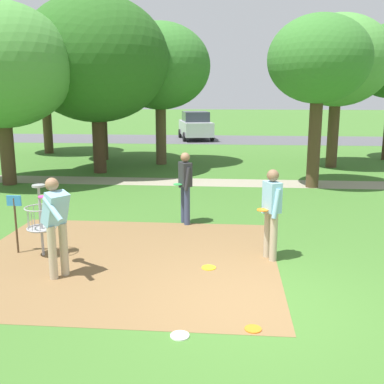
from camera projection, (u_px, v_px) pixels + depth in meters
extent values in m
plane|color=#3D6B28|center=(253.00, 306.00, 6.70)|extent=(160.00, 160.00, 0.00)
cube|color=brown|center=(123.00, 260.00, 8.52)|extent=(5.74, 5.06, 0.01)
cylinder|color=#9E9EA3|center=(41.00, 222.00, 8.62)|extent=(0.05, 0.05, 1.35)
cylinder|color=#9E9EA3|center=(38.00, 186.00, 8.47)|extent=(0.24, 0.24, 0.04)
torus|color=#9E9EA3|center=(40.00, 208.00, 8.56)|extent=(0.58, 0.58, 0.02)
torus|color=#9E9EA3|center=(41.00, 228.00, 8.65)|extent=(0.55, 0.55, 0.03)
cylinder|color=#9E9EA3|center=(42.00, 229.00, 8.65)|extent=(0.48, 0.48, 0.02)
cylinder|color=gray|center=(53.00, 218.00, 8.58)|extent=(0.01, 0.01, 0.40)
cylinder|color=gray|center=(53.00, 216.00, 8.72)|extent=(0.01, 0.01, 0.40)
cylinder|color=gray|center=(49.00, 215.00, 8.82)|extent=(0.01, 0.01, 0.40)
cylinder|color=gray|center=(42.00, 215.00, 8.83)|extent=(0.01, 0.01, 0.40)
cylinder|color=gray|center=(34.00, 216.00, 8.76)|extent=(0.01, 0.01, 0.40)
cylinder|color=gray|center=(29.00, 218.00, 8.62)|extent=(0.01, 0.01, 0.40)
cylinder|color=gray|center=(28.00, 220.00, 8.48)|extent=(0.01, 0.01, 0.40)
cylinder|color=gray|center=(32.00, 221.00, 8.39)|extent=(0.01, 0.01, 0.40)
cylinder|color=gray|center=(40.00, 221.00, 8.38)|extent=(0.01, 0.01, 0.40)
cylinder|color=gray|center=(48.00, 220.00, 8.45)|extent=(0.01, 0.01, 0.40)
cylinder|color=#4C3823|center=(16.00, 226.00, 8.79)|extent=(0.04, 0.04, 1.10)
cube|color=#3384C6|center=(14.00, 201.00, 8.68)|extent=(0.28, 0.03, 0.20)
cylinder|color=#384260|center=(187.00, 206.00, 10.71)|extent=(0.14, 0.14, 0.92)
cylinder|color=#384260|center=(184.00, 204.00, 10.91)|extent=(0.14, 0.14, 0.92)
cube|color=#2D2D33|center=(185.00, 174.00, 10.65)|extent=(0.36, 0.42, 0.56)
sphere|color=#9E7051|center=(185.00, 157.00, 10.57)|extent=(0.22, 0.22, 0.22)
cylinder|color=#2D2D33|center=(187.00, 179.00, 10.49)|extent=(0.19, 0.15, 0.55)
cylinder|color=#2D2D33|center=(182.00, 176.00, 10.83)|extent=(0.19, 0.15, 0.55)
cylinder|color=green|center=(178.00, 184.00, 10.63)|extent=(0.22, 0.22, 0.02)
cylinder|color=tan|center=(52.00, 253.00, 7.57)|extent=(0.14, 0.14, 0.92)
cylinder|color=tan|center=(64.00, 249.00, 7.73)|extent=(0.14, 0.14, 0.92)
cube|color=#84B7D1|center=(55.00, 209.00, 7.49)|extent=(0.52, 0.52, 0.60)
sphere|color=#9E7051|center=(52.00, 184.00, 7.44)|extent=(0.22, 0.22, 0.22)
cylinder|color=#84B7D1|center=(53.00, 197.00, 7.78)|extent=(0.53, 0.42, 0.21)
cylinder|color=#E53D99|center=(45.00, 197.00, 7.96)|extent=(0.22, 0.22, 0.02)
cylinder|color=#84B7D1|center=(53.00, 209.00, 7.24)|extent=(0.44, 0.35, 0.37)
cylinder|color=tan|center=(274.00, 237.00, 8.39)|extent=(0.14, 0.14, 0.92)
cylinder|color=tan|center=(268.00, 234.00, 8.59)|extent=(0.14, 0.14, 0.92)
cube|color=#84B7D1|center=(272.00, 197.00, 8.33)|extent=(0.35, 0.42, 0.56)
sphere|color=brown|center=(273.00, 175.00, 8.24)|extent=(0.22, 0.22, 0.22)
cylinder|color=#84B7D1|center=(276.00, 204.00, 8.17)|extent=(0.19, 0.15, 0.55)
cylinder|color=#84B7D1|center=(266.00, 199.00, 8.51)|extent=(0.19, 0.15, 0.55)
cylinder|color=orange|center=(263.00, 210.00, 8.32)|extent=(0.22, 0.22, 0.02)
cylinder|color=green|center=(47.00, 228.00, 10.53)|extent=(0.24, 0.24, 0.02)
cylinder|color=white|center=(180.00, 336.00, 5.85)|extent=(0.25, 0.25, 0.02)
cylinder|color=#E53D99|center=(53.00, 216.00, 11.53)|extent=(0.25, 0.25, 0.02)
cylinder|color=orange|center=(253.00, 329.00, 6.01)|extent=(0.23, 0.23, 0.02)
cylinder|color=gold|center=(209.00, 268.00, 8.12)|extent=(0.26, 0.26, 0.02)
cylinder|color=#422D1E|center=(99.00, 144.00, 17.62)|extent=(0.50, 0.50, 2.23)
ellipsoid|color=#285B1E|center=(95.00, 59.00, 16.94)|extent=(5.48, 5.48, 4.66)
cylinder|color=#4C3823|center=(314.00, 144.00, 14.81)|extent=(0.41, 0.41, 2.88)
ellipsoid|color=#38752D|center=(319.00, 59.00, 14.24)|extent=(3.24, 3.24, 2.75)
cylinder|color=#4C3823|center=(48.00, 131.00, 23.32)|extent=(0.46, 0.46, 2.33)
ellipsoid|color=#2D6623|center=(44.00, 74.00, 22.71)|extent=(4.42, 4.42, 3.76)
cylinder|color=#4C3823|center=(7.00, 153.00, 15.33)|extent=(0.47, 0.47, 2.15)
ellipsoid|color=#4C8E3D|center=(0.00, 65.00, 14.72)|extent=(4.76, 4.76, 4.04)
cylinder|color=#4C3823|center=(103.00, 135.00, 21.06)|extent=(0.45, 0.45, 2.31)
ellipsoid|color=#285B1E|center=(100.00, 74.00, 20.48)|extent=(4.21, 4.21, 3.58)
cylinder|color=brown|center=(161.00, 135.00, 19.71)|extent=(0.45, 0.45, 2.57)
ellipsoid|color=#38752D|center=(160.00, 66.00, 19.10)|extent=(4.24, 4.24, 3.61)
cylinder|color=#4C3823|center=(333.00, 135.00, 18.89)|extent=(0.45, 0.45, 2.72)
ellipsoid|color=#4C8E3D|center=(338.00, 61.00, 18.25)|extent=(4.28, 4.28, 3.64)
cube|color=#4C4C51|center=(237.00, 140.00, 30.32)|extent=(36.00, 6.00, 0.01)
cube|color=#B2B7BC|center=(195.00, 128.00, 30.36)|extent=(2.68, 4.49, 0.90)
cube|color=#2D333D|center=(195.00, 116.00, 30.19)|extent=(2.02, 2.48, 0.64)
cylinder|color=black|center=(180.00, 133.00, 31.60)|extent=(0.31, 0.62, 0.60)
cylinder|color=black|center=(206.00, 133.00, 31.83)|extent=(0.31, 0.62, 0.60)
cylinder|color=black|center=(184.00, 137.00, 29.08)|extent=(0.31, 0.62, 0.60)
cylinder|color=black|center=(212.00, 137.00, 29.31)|extent=(0.31, 0.62, 0.60)
cube|color=gray|center=(241.00, 183.00, 15.78)|extent=(40.00, 1.40, 0.00)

